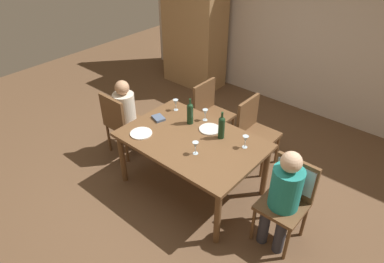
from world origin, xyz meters
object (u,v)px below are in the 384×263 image
object	(u,v)px
dining_table	(192,145)
wine_glass_near_right	(176,103)
chair_far_right	(254,128)
wine_glass_far	(205,113)
wine_glass_centre	(245,139)
person_woman_host	(126,111)
chair_left_end	(121,120)
person_man_bearded	(284,194)
chair_right_end	(290,190)
wine_bottle_dark_red	(190,113)
chair_far_left	(210,110)
wine_bottle_tall_green	(222,127)
dinner_plate_guest_left	(141,133)
dinner_plate_host	(210,129)
armoire_cabinet	(194,26)
wine_glass_near_left	(195,145)

from	to	relation	value
dining_table	wine_glass_near_right	size ratio (longest dim) A/B	10.76
chair_far_right	wine_glass_far	distance (m)	0.72
wine_glass_centre	wine_glass_far	world-z (taller)	same
wine_glass_near_right	person_woman_host	bearing A→B (deg)	-151.74
chair_left_end	wine_glass_far	world-z (taller)	chair_left_end
chair_left_end	person_man_bearded	world-z (taller)	person_man_bearded
dining_table	chair_far_right	world-z (taller)	chair_far_right
chair_right_end	wine_glass_near_right	xyz separation A→B (m)	(-1.76, 0.23, 0.25)
person_woman_host	chair_far_right	bearing A→B (deg)	31.38
chair_far_right	wine_bottle_dark_red	size ratio (longest dim) A/B	2.77
chair_far_left	wine_bottle_tall_green	size ratio (longest dim) A/B	2.74
dining_table	dinner_plate_guest_left	xyz separation A→B (m)	(-0.51, -0.31, 0.09)
chair_left_end	person_woman_host	bearing A→B (deg)	90.00
chair_far_left	dining_table	bearing A→B (deg)	26.13
wine_bottle_tall_green	dinner_plate_guest_left	size ratio (longest dim) A/B	1.31
chair_far_left	person_man_bearded	bearing A→B (deg)	60.05
person_man_bearded	dinner_plate_host	distance (m)	1.19
armoire_cabinet	wine_glass_near_left	xyz separation A→B (m)	(2.11, -2.46, -0.26)
wine_glass_far	dinner_plate_host	distance (m)	0.24
person_woman_host	dinner_plate_host	size ratio (longest dim) A/B	4.27
chair_right_end	person_woman_host	size ratio (longest dim) A/B	0.85
wine_glass_near_left	wine_bottle_tall_green	bearing A→B (deg)	86.00
wine_glass_near_left	wine_glass_far	world-z (taller)	same
chair_far_left	dinner_plate_host	xyz separation A→B (m)	(0.49, -0.63, 0.21)
wine_bottle_tall_green	dinner_plate_host	distance (m)	0.24
dining_table	wine_glass_far	xyz separation A→B (m)	(-0.14, 0.41, 0.19)
wine_bottle_tall_green	wine_glass_far	distance (m)	0.41
chair_far_left	dinner_plate_guest_left	bearing A→B (deg)	-3.02
dinner_plate_host	dinner_plate_guest_left	world-z (taller)	same
dining_table	dinner_plate_host	size ratio (longest dim) A/B	6.32
wine_glass_near_left	chair_right_end	bearing A→B (deg)	17.35
wine_glass_near_left	wine_glass_centre	xyz separation A→B (m)	(0.34, 0.44, 0.00)
armoire_cabinet	chair_far_right	size ratio (longest dim) A/B	2.37
dinner_plate_host	person_man_bearded	bearing A→B (deg)	-14.89
chair_far_left	wine_bottle_dark_red	distance (m)	0.79
armoire_cabinet	wine_glass_near_right	size ratio (longest dim) A/B	14.63
dining_table	wine_glass_far	world-z (taller)	wine_glass_far
chair_left_end	chair_right_end	xyz separation A→B (m)	(2.36, 0.21, 0.06)
wine_bottle_tall_green	chair_left_end	bearing A→B (deg)	-167.16
chair_right_end	chair_far_right	size ratio (longest dim) A/B	1.00
person_man_bearded	wine_glass_near_right	distance (m)	1.81
armoire_cabinet	wine_glass_near_right	world-z (taller)	armoire_cabinet
chair_far_right	wine_bottle_tall_green	xyz separation A→B (m)	(-0.04, -0.68, 0.35)
person_man_bearded	dinner_plate_guest_left	distance (m)	1.72
wine_bottle_tall_green	dining_table	bearing A→B (deg)	-134.75
armoire_cabinet	person_man_bearded	world-z (taller)	armoire_cabinet
wine_glass_far	dining_table	bearing A→B (deg)	-71.39
person_man_bearded	wine_bottle_tall_green	world-z (taller)	person_man_bearded
chair_right_end	person_man_bearded	bearing A→B (deg)	90.00
chair_left_end	wine_bottle_dark_red	distance (m)	1.06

